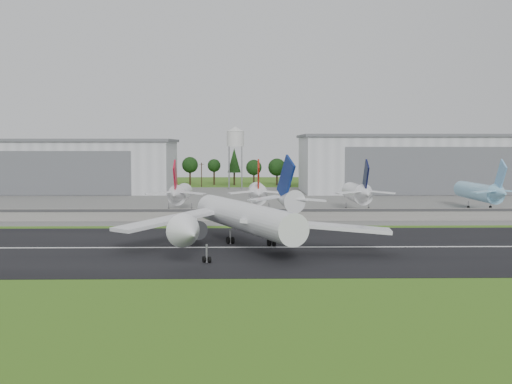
{
  "coord_description": "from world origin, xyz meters",
  "views": [
    {
      "loc": [
        -0.62,
        -116.62,
        20.28
      ],
      "look_at": [
        2.13,
        40.0,
        9.0
      ],
      "focal_mm": 45.0,
      "sensor_mm": 36.0,
      "label": 1
    }
  ],
  "objects_px": {
    "main_airliner": "(244,224)",
    "parked_jet_navy": "(358,193)",
    "parked_jet_red_a": "(180,194)",
    "parked_jet_red_b": "(258,193)",
    "parked_jet_skyblue": "(481,192)"
  },
  "relations": [
    {
      "from": "parked_jet_navy",
      "to": "parked_jet_skyblue",
      "type": "relative_size",
      "value": 0.84
    },
    {
      "from": "parked_jet_skyblue",
      "to": "parked_jet_red_a",
      "type": "bearing_deg",
      "value": -176.93
    },
    {
      "from": "main_airliner",
      "to": "parked_jet_red_a",
      "type": "bearing_deg",
      "value": -95.44
    },
    {
      "from": "parked_jet_red_a",
      "to": "parked_jet_skyblue",
      "type": "xyz_separation_m",
      "value": [
        93.63,
        5.02,
        0.05
      ]
    },
    {
      "from": "main_airliner",
      "to": "parked_jet_red_b",
      "type": "height_order",
      "value": "main_airliner"
    },
    {
      "from": "main_airliner",
      "to": "parked_jet_red_b",
      "type": "relative_size",
      "value": 1.83
    },
    {
      "from": "main_airliner",
      "to": "parked_jet_red_a",
      "type": "relative_size",
      "value": 1.83
    },
    {
      "from": "parked_jet_red_a",
      "to": "parked_jet_skyblue",
      "type": "bearing_deg",
      "value": 3.07
    },
    {
      "from": "main_airliner",
      "to": "parked_jet_navy",
      "type": "relative_size",
      "value": 1.83
    },
    {
      "from": "parked_jet_red_b",
      "to": "parked_jet_navy",
      "type": "xyz_separation_m",
      "value": [
        30.6,
        -0.0,
        -0.02
      ]
    },
    {
      "from": "parked_jet_red_a",
      "to": "parked_jet_navy",
      "type": "xyz_separation_m",
      "value": [
        54.16,
        0.02,
        0.13
      ]
    },
    {
      "from": "parked_jet_red_a",
      "to": "parked_jet_skyblue",
      "type": "distance_m",
      "value": 93.76
    },
    {
      "from": "main_airliner",
      "to": "parked_jet_red_b",
      "type": "xyz_separation_m",
      "value": [
        3.96,
        66.95,
        1.18
      ]
    },
    {
      "from": "parked_jet_red_a",
      "to": "parked_jet_red_b",
      "type": "relative_size",
      "value": 1.0
    },
    {
      "from": "parked_jet_red_b",
      "to": "parked_jet_skyblue",
      "type": "xyz_separation_m",
      "value": [
        70.07,
        4.99,
        -0.09
      ]
    }
  ]
}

